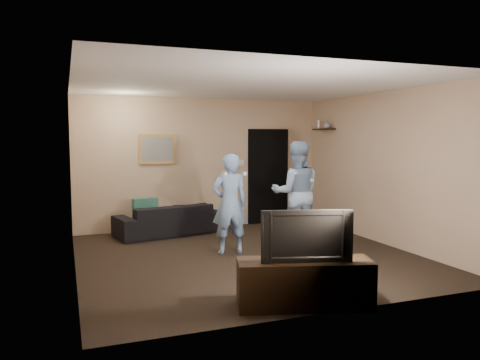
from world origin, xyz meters
name	(u,v)px	position (x,y,z in m)	size (l,w,h in m)	color
ground	(247,256)	(0.00, 0.00, 0.00)	(5.00, 5.00, 0.00)	black
ceiling	(247,85)	(0.00, 0.00, 2.60)	(5.00, 5.00, 0.04)	silver
wall_back	(202,163)	(0.00, 2.50, 1.30)	(5.00, 0.04, 2.60)	tan
wall_front	(337,188)	(0.00, -2.50, 1.30)	(5.00, 0.04, 2.60)	tan
wall_left	(73,177)	(-2.50, 0.00, 1.30)	(0.04, 5.00, 2.60)	tan
wall_right	(383,168)	(2.50, 0.00, 1.30)	(0.04, 5.00, 2.60)	tan
sofa	(169,219)	(-0.80, 2.01, 0.29)	(1.97, 0.77, 0.57)	black
throw_pillow	(145,210)	(-1.23, 2.01, 0.48)	(0.46, 0.15, 0.46)	#1C5447
painting_frame	(157,149)	(-0.90, 2.48, 1.60)	(0.72, 0.05, 0.57)	olive
painting_canvas	(158,149)	(-0.90, 2.45, 1.60)	(0.62, 0.01, 0.47)	slate
doorway	(268,176)	(1.45, 2.47, 1.00)	(0.90, 0.06, 2.00)	black
light_switch	(242,163)	(0.85, 2.48, 1.30)	(0.08, 0.02, 0.12)	silver
wall_shelf	(324,129)	(2.39, 1.80, 1.99)	(0.20, 0.60, 0.03)	black
shelf_vase	(327,124)	(2.39, 1.68, 2.09)	(0.16, 0.16, 0.16)	#9E9DA2
shelf_figurine	(319,124)	(2.39, 2.00, 2.09)	(0.06, 0.06, 0.18)	silver
tv_console	(304,284)	(-0.21, -2.24, 0.25)	(1.44, 0.46, 0.51)	black
television	(305,235)	(-0.21, -2.24, 0.79)	(0.97, 0.13, 0.56)	black
wii_player_left	(230,204)	(-0.19, 0.26, 0.79)	(0.60, 0.50, 1.57)	#7BA1D6
wii_player_right	(296,193)	(1.10, 0.49, 0.88)	(1.02, 0.90, 1.76)	#8EADCE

